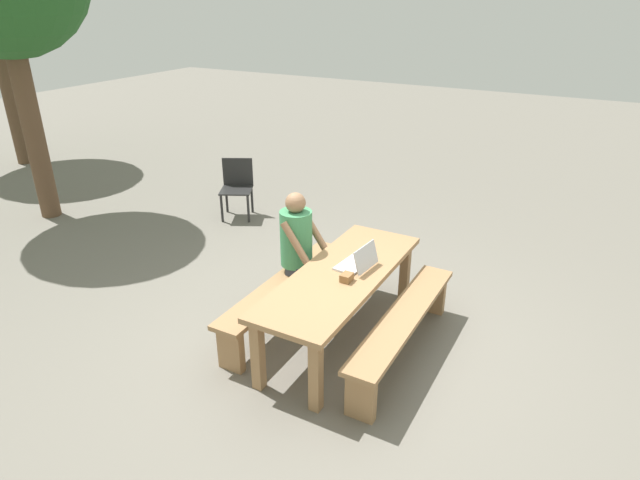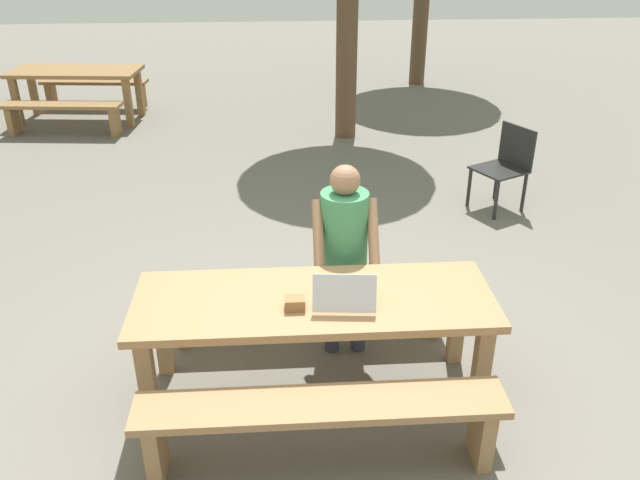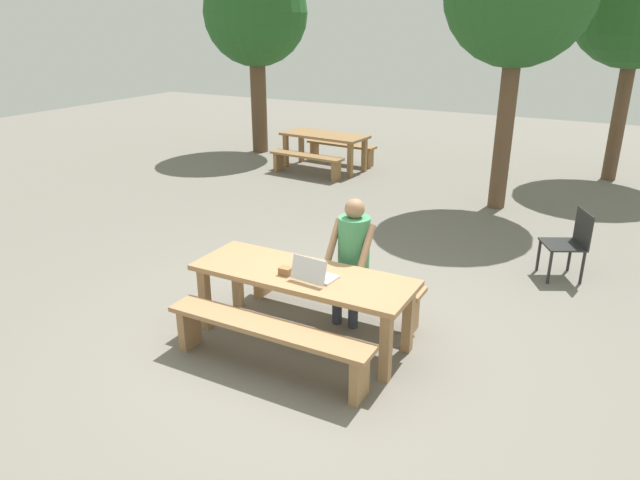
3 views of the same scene
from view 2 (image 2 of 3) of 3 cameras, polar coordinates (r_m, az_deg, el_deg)
name	(u,v)px [view 2 (image 2 of 3)]	position (r m, az deg, el deg)	size (l,w,h in m)	color
ground_plane	(314,392)	(4.26, -0.49, -13.10)	(30.00, 30.00, 0.00)	slate
picnic_table_front	(314,312)	(3.90, -0.52, -6.28)	(2.12, 0.74, 0.71)	#9E754C
bench_near	(321,418)	(3.57, 0.10, -15.24)	(1.96, 0.30, 0.46)	#9E754C
bench_far	(309,294)	(4.56, -0.97, -4.70)	(1.96, 0.30, 0.46)	#9E754C
laptop	(344,296)	(3.75, 2.12, -4.90)	(0.38, 0.32, 0.23)	silver
small_pouch	(295,303)	(3.73, -2.21, -5.54)	(0.12, 0.09, 0.07)	olive
person_seated	(344,243)	(4.34, 2.15, -0.22)	(0.43, 0.42, 1.29)	#333847
plastic_chair	(505,165)	(6.80, 15.84, 6.28)	(0.59, 0.59, 0.83)	#262626
picnic_table_mid	(76,78)	(10.00, -20.50, 13.11)	(1.82, 0.92, 0.73)	olive
bench_mid_south	(62,112)	(9.48, -21.57, 10.37)	(1.60, 0.45, 0.43)	olive
bench_mid_north	(95,87)	(10.66, -19.03, 12.48)	(1.60, 0.45, 0.43)	olive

